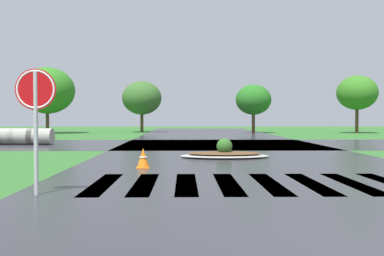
# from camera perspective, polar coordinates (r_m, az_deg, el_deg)

# --- Properties ---
(asphalt_roadway) EXTENTS (10.14, 80.00, 0.01)m
(asphalt_roadway) POSITION_cam_1_polar(r_m,az_deg,el_deg) (14.59, 6.31, -4.26)
(asphalt_roadway) COLOR #2B2B30
(asphalt_roadway) RESTS_ON ground
(asphalt_cross_road) EXTENTS (90.00, 9.12, 0.01)m
(asphalt_cross_road) POSITION_cam_1_polar(r_m,az_deg,el_deg) (23.91, 3.45, -2.02)
(asphalt_cross_road) COLOR #2B2B30
(asphalt_cross_road) RESTS_ON ground
(crosswalk_stripes) EXTENTS (7.65, 3.34, 0.01)m
(crosswalk_stripes) POSITION_cam_1_polar(r_m,az_deg,el_deg) (10.14, 9.57, -6.80)
(crosswalk_stripes) COLOR white
(crosswalk_stripes) RESTS_ON ground
(stop_sign) EXTENTS (0.76, 0.08, 2.34)m
(stop_sign) POSITION_cam_1_polar(r_m,az_deg,el_deg) (8.95, -18.83, 3.11)
(stop_sign) COLOR #B2B5BA
(stop_sign) RESTS_ON ground
(median_island) EXTENTS (3.12, 1.78, 0.68)m
(median_island) POSITION_cam_1_polar(r_m,az_deg,el_deg) (16.28, 4.05, -3.19)
(median_island) COLOR #9E9B93
(median_island) RESTS_ON ground
(drainage_pipe_stack) EXTENTS (3.21, 1.06, 0.84)m
(drainage_pipe_stack) POSITION_cam_1_polar(r_m,az_deg,el_deg) (25.19, -20.33, -0.98)
(drainage_pipe_stack) COLOR #9E9B93
(drainage_pipe_stack) RESTS_ON ground
(traffic_cone) EXTENTS (0.36, 0.36, 0.56)m
(traffic_cone) POSITION_cam_1_polar(r_m,az_deg,el_deg) (12.98, -6.08, -3.80)
(traffic_cone) COLOR orange
(traffic_cone) RESTS_ON ground
(background_treeline) EXTENTS (37.73, 6.68, 5.58)m
(background_treeline) POSITION_cam_1_polar(r_m,az_deg,el_deg) (39.56, -0.35, 4.37)
(background_treeline) COLOR #4C3823
(background_treeline) RESTS_ON ground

